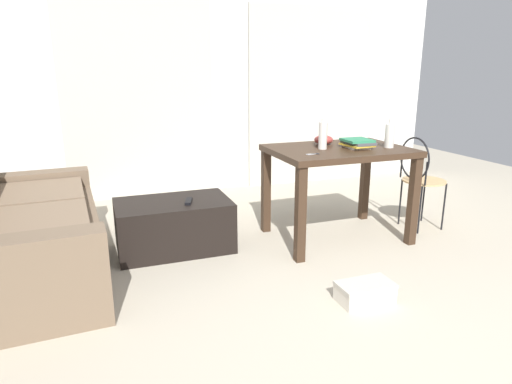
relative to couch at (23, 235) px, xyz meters
name	(u,v)px	position (x,y,z in m)	size (l,w,h in m)	color
ground_plane	(309,252)	(2.09, -0.32, -0.31)	(8.72, 8.72, 0.00)	#B2A893
wall_back	(228,81)	(2.09, 1.90, 0.98)	(5.48, 0.10, 2.58)	silver
curtains	(231,99)	(2.09, 1.81, 0.78)	(3.75, 0.03, 2.17)	beige
couch	(23,235)	(0.00, 0.00, 0.00)	(1.02, 1.92, 0.79)	brown
coffee_table	(174,225)	(1.08, 0.12, -0.10)	(0.91, 0.56, 0.41)	black
craft_table	(338,162)	(2.45, -0.10, 0.37)	(1.13, 0.81, 0.80)	#382619
wire_chair	(419,173)	(3.27, -0.15, 0.22)	(0.39, 0.39, 0.86)	tan
bottle_near	(390,136)	(2.85, -0.23, 0.59)	(0.08, 0.08, 0.24)	beige
bottle_far	(323,135)	(2.29, -0.10, 0.60)	(0.07, 0.07, 0.25)	beige
bowl	(324,140)	(2.41, 0.10, 0.53)	(0.16, 0.16, 0.08)	#9E3833
book_stack	(357,143)	(2.58, -0.17, 0.53)	(0.22, 0.27, 0.08)	silver
scissors	(314,154)	(2.12, -0.29, 0.49)	(0.11, 0.04, 0.00)	#9EA0A5
tv_remote_primary	(189,201)	(1.19, 0.04, 0.11)	(0.04, 0.16, 0.02)	black
shoebox	(365,292)	(2.06, -1.16, -0.24)	(0.36, 0.20, 0.13)	beige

